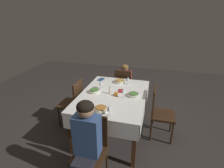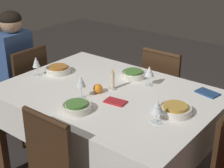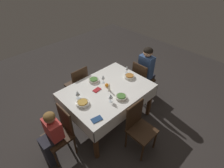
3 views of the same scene
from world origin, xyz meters
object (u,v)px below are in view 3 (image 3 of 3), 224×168
Objects in this scene: person_child_red at (51,136)px; bowl_east at (130,76)px; napkin_spare_side at (97,119)px; bowl_west at (83,103)px; chair_east at (142,79)px; bowl_north at (94,80)px; chair_south at (139,126)px; chair_north at (78,84)px; dining_table at (107,93)px; bowl_south at (121,97)px; candle_centerpiece at (109,88)px; orange_fruit at (107,85)px; wine_glass_east at (127,68)px; wine_glass_north at (103,77)px; person_adult_denim at (147,69)px; wine_glass_west at (78,93)px; chair_west at (61,131)px; wine_glass_south at (111,96)px; napkin_red_folded at (97,90)px.

bowl_east is at bearing 89.26° from person_child_red.
bowl_west is at bearing 83.75° from napkin_spare_side.
chair_east is 1.11m from bowl_north.
chair_south is 4.48× the size of bowl_east.
chair_north is at bearing 61.64° from bowl_west.
dining_table is 1.65× the size of chair_east.
bowl_south is (0.54, -0.32, 0.00)m from bowl_west.
candle_centerpiece is 0.90× the size of napkin_spare_side.
orange_fruit is (0.58, 0.07, 0.01)m from bowl_west.
dining_table is 0.14m from orange_fruit.
person_child_red reaches higher than bowl_south.
napkin_spare_side is (-0.58, -0.35, -0.05)m from candle_centerpiece.
chair_north reaches higher than orange_fruit.
orange_fruit is at bearing 85.27° from chair_east.
bowl_east is at bearing -119.26° from wine_glass_east.
candle_centerpiece is (-0.01, 0.28, 0.03)m from bowl_south.
wine_glass_north reaches higher than candle_centerpiece.
bowl_north is (0.02, 1.13, 0.30)m from chair_south.
wine_glass_east reaches higher than bowl_east.
person_adult_denim is at bearing 89.94° from person_child_red.
bowl_north is at bearing 100.48° from chair_north.
wine_glass_west is 0.76× the size of bowl_south.
chair_north is 5.24× the size of napkin_spare_side.
chair_west reaches higher than bowl_west.
bowl_east is 0.61m from bowl_south.
person_adult_denim reaches higher than person_child_red.
chair_west is 0.94m from wine_glass_south.
candle_centerpiece reaches higher than napkin_spare_side.
bowl_west reaches higher than dining_table.
bowl_north reaches higher than dining_table.
napkin_spare_side is at bearing -156.76° from wine_glass_east.
bowl_south is 1.25× the size of candle_centerpiece.
bowl_south is 1.17× the size of wine_glass_north.
chair_south is 1.17m from bowl_north.
candle_centerpiece reaches higher than orange_fruit.
chair_west is at bearing -171.87° from napkin_red_folded.
chair_south is (0.95, -0.77, 0.00)m from chair_west.
wine_glass_east is at bearing 69.79° from chair_east.
wine_glass_west reaches higher than bowl_east.
dining_table is 0.67m from wine_glass_east.
bowl_east is at bearing -1.38° from bowl_west.
chair_north reaches higher than bowl_south.
bowl_east is 1.32× the size of wine_glass_south.
wine_glass_west is 0.54m from wine_glass_south.
wine_glass_east is 0.66m from candle_centerpiece.
dining_table is 8.64× the size of napkin_spare_side.
person_adult_denim is at bearing 32.99° from chair_south.
person_child_red is 5.04× the size of bowl_north.
person_adult_denim is at bearing -11.32° from wine_glass_north.
chair_south is at bearing -92.90° from dining_table.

